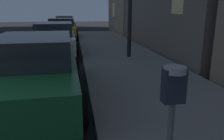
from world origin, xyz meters
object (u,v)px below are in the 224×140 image
(car_yellow_cab, at_px, (62,29))
(car_blue, at_px, (65,23))
(car_green, at_px, (35,69))
(car_white, at_px, (55,38))
(parking_meter, at_px, (172,103))

(car_yellow_cab, distance_m, car_blue, 6.45)
(car_green, bearing_deg, car_blue, 90.00)
(car_green, relative_size, car_blue, 0.97)
(car_white, xyz_separation_m, car_yellow_cab, (-0.00, 5.73, 0.00))
(car_green, xyz_separation_m, car_yellow_cab, (0.00, 11.29, 0.00))
(car_blue, bearing_deg, parking_meter, -85.38)
(car_green, xyz_separation_m, car_blue, (0.00, 17.74, 0.01))
(parking_meter, relative_size, car_blue, 0.29)
(parking_meter, relative_size, car_green, 0.30)
(car_green, height_order, car_yellow_cab, same)
(parking_meter, height_order, car_white, parking_meter)
(car_white, bearing_deg, car_yellow_cab, 90.01)
(car_green, bearing_deg, car_white, 89.99)
(parking_meter, distance_m, car_white, 8.96)
(car_white, relative_size, car_blue, 0.99)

